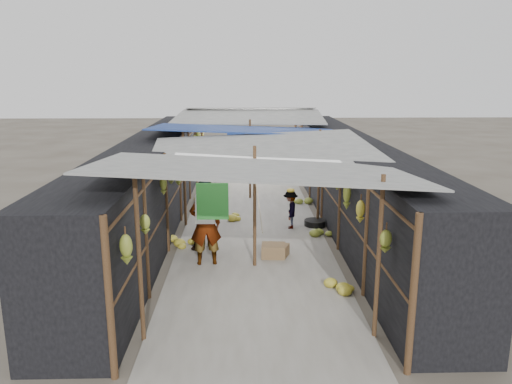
{
  "coord_description": "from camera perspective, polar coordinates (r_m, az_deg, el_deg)",
  "views": [
    {
      "loc": [
        -0.25,
        -7.04,
        4.02
      ],
      "look_at": [
        0.07,
        4.63,
        1.25
      ],
      "focal_mm": 35.0,
      "sensor_mm": 36.0,
      "label": 1
    }
  ],
  "objects": [
    {
      "name": "shopper_blue",
      "position": [
        11.6,
        -5.58,
        -2.65
      ],
      "size": [
        0.94,
        0.8,
        1.67
      ],
      "primitive_type": "imported",
      "rotation": [
        0.0,
        0.0,
        0.23
      ],
      "color": "#213AA5",
      "rests_on": "ground"
    },
    {
      "name": "vendor_elderly",
      "position": [
        10.66,
        -5.8,
        -3.66
      ],
      "size": [
        0.73,
        0.54,
        1.83
      ],
      "primitive_type": "imported",
      "rotation": [
        0.0,
        0.0,
        3.3
      ],
      "color": "white",
      "rests_on": "ground"
    },
    {
      "name": "aisle_slab",
      "position": [
        14.13,
        -0.51,
        -3.14
      ],
      "size": [
        3.6,
        16.0,
        0.02
      ],
      "primitive_type": "cube",
      "color": "#9E998E",
      "rests_on": "ground"
    },
    {
      "name": "hanging_bananas",
      "position": [
        13.67,
        -0.4,
        3.33
      ],
      "size": [
        3.95,
        13.79,
        0.78
      ],
      "color": "olive",
      "rests_on": "ground"
    },
    {
      "name": "stall_right",
      "position": [
        14.16,
        10.48,
        1.43
      ],
      "size": [
        1.4,
        15.0,
        2.3
      ],
      "primitive_type": "cube",
      "color": "black",
      "rests_on": "ground"
    },
    {
      "name": "vendor_seated",
      "position": [
        13.23,
        3.95,
        -2.05
      ],
      "size": [
        0.45,
        0.7,
        1.03
      ],
      "primitive_type": "imported",
      "rotation": [
        0.0,
        0.0,
        -1.67
      ],
      "color": "#4A4740",
      "rests_on": "ground"
    },
    {
      "name": "market_canopy",
      "position": [
        13.99,
        -0.45,
        6.73
      ],
      "size": [
        5.62,
        15.2,
        2.77
      ],
      "color": "brown",
      "rests_on": "ground"
    },
    {
      "name": "stall_left",
      "position": [
        14.06,
        -11.59,
        1.29
      ],
      "size": [
        1.4,
        15.0,
        2.3
      ],
      "primitive_type": "cube",
      "color": "black",
      "rests_on": "ground"
    },
    {
      "name": "crate_back",
      "position": [
        19.38,
        -4.07,
        1.77
      ],
      "size": [
        0.47,
        0.4,
        0.28
      ],
      "primitive_type": "cube",
      "rotation": [
        0.0,
        0.0,
        0.11
      ],
      "color": "olive",
      "rests_on": "ground"
    },
    {
      "name": "crate_near",
      "position": [
        11.24,
        2.0,
        -6.76
      ],
      "size": [
        0.56,
        0.46,
        0.31
      ],
      "primitive_type": "cube",
      "rotation": [
        0.0,
        0.0,
        -0.08
      ],
      "color": "olive",
      "rests_on": "ground"
    },
    {
      "name": "crate_mid",
      "position": [
        11.33,
        2.45,
        -6.69
      ],
      "size": [
        0.57,
        0.52,
        0.28
      ],
      "primitive_type": "cube",
      "rotation": [
        0.0,
        0.0,
        -0.37
      ],
      "color": "olive",
      "rests_on": "ground"
    },
    {
      "name": "floor_bananas",
      "position": [
        13.32,
        0.46,
        -3.54
      ],
      "size": [
        4.01,
        7.49,
        0.36
      ],
      "color": "#ADA02C",
      "rests_on": "ground"
    },
    {
      "name": "ground",
      "position": [
        8.11,
        0.42,
        -16.35
      ],
      "size": [
        80.0,
        80.0,
        0.0
      ],
      "primitive_type": "plane",
      "color": "#6B6356",
      "rests_on": "ground"
    },
    {
      "name": "black_basin",
      "position": [
        13.61,
        6.74,
        -3.55
      ],
      "size": [
        0.57,
        0.57,
        0.17
      ],
      "primitive_type": "cylinder",
      "color": "black",
      "rests_on": "ground"
    }
  ]
}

